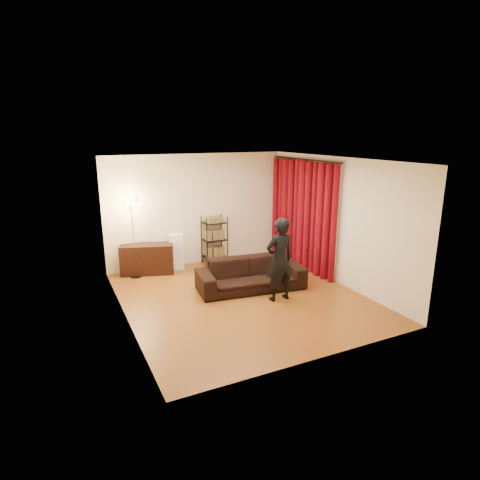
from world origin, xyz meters
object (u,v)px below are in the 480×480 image
wire_shelf (214,240)px  sofa (251,274)px  person (280,260)px  storage_boxes (177,252)px  media_cabinet (147,259)px  floor_lamp (133,238)px

wire_shelf → sofa: bearing=-107.6°
sofa → person: size_ratio=1.35×
storage_boxes → wire_shelf: bearing=3.4°
media_cabinet → wire_shelf: 1.73m
sofa → floor_lamp: size_ratio=1.22×
storage_boxes → person: bearing=-64.3°
floor_lamp → wire_shelf: bearing=4.8°
media_cabinet → storage_boxes: (0.70, -0.01, 0.09)m
sofa → media_cabinet: 2.57m
sofa → wire_shelf: 1.98m
sofa → wire_shelf: bearing=97.6°
sofa → floor_lamp: 2.76m
storage_boxes → floor_lamp: floor_lamp is taller
sofa → wire_shelf: size_ratio=1.85×
floor_lamp → person: bearing=-47.9°
sofa → storage_boxes: (-1.02, 1.90, 0.11)m
sofa → media_cabinet: size_ratio=1.86×
sofa → storage_boxes: 2.16m
floor_lamp → media_cabinet: bearing=21.4°
wire_shelf → floor_lamp: floor_lamp is taller
person → storage_boxes: person is taller
person → wire_shelf: size_ratio=1.37×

